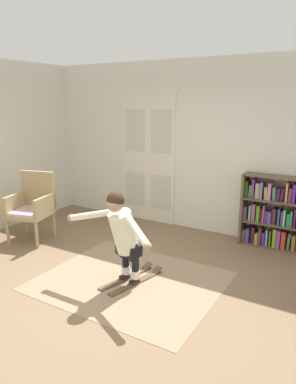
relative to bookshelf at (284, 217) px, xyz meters
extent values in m
plane|color=#7C6147|center=(-1.50, -2.39, -0.51)|extent=(7.20, 7.20, 0.00)
cube|color=silver|center=(-1.50, 0.21, 0.94)|extent=(6.00, 0.10, 2.90)
cube|color=beige|center=(-2.76, 0.16, 0.67)|extent=(0.55, 0.04, 2.35)
cube|color=beige|center=(-2.76, 0.14, 1.19)|extent=(0.41, 0.01, 0.76)
cube|color=beige|center=(-2.76, 0.14, 0.08)|extent=(0.41, 0.01, 0.64)
cube|color=beige|center=(-2.21, 0.16, 0.67)|extent=(0.55, 0.04, 2.35)
cube|color=beige|center=(-2.21, 0.14, 1.19)|extent=(0.41, 0.01, 0.76)
cube|color=beige|center=(-2.21, 0.14, 0.08)|extent=(0.41, 0.01, 0.64)
cube|color=beige|center=(-2.48, 0.16, 1.89)|extent=(1.22, 0.04, 0.10)
cube|color=#987B5F|center=(-1.42, -2.07, -0.50)|extent=(2.21, 1.84, 0.01)
cube|color=brown|center=(-0.62, 0.00, 0.06)|extent=(0.04, 0.30, 1.13)
cube|color=brown|center=(0.03, 0.00, -0.50)|extent=(1.30, 0.30, 0.02)
cube|color=brown|center=(0.03, 0.00, -0.13)|extent=(1.30, 0.30, 0.02)
cube|color=brown|center=(0.03, 0.00, 0.24)|extent=(1.30, 0.30, 0.02)
cube|color=brown|center=(0.03, 0.00, 0.61)|extent=(1.30, 0.30, 0.02)
cube|color=brown|center=(-0.57, -0.01, -0.39)|extent=(0.07, 0.16, 0.21)
cube|color=#3B468E|center=(-0.50, -0.01, -0.37)|extent=(0.05, 0.23, 0.24)
cube|color=#52192B|center=(-0.43, -0.01, -0.36)|extent=(0.06, 0.15, 0.26)
cube|color=olive|center=(-0.36, -0.02, -0.40)|extent=(0.05, 0.22, 0.18)
cube|color=brown|center=(-0.31, 0.00, -0.35)|extent=(0.03, 0.22, 0.28)
cube|color=purple|center=(-0.26, 0.00, -0.38)|extent=(0.04, 0.19, 0.20)
cube|color=#52D2CC|center=(-0.22, 0.00, -0.36)|extent=(0.03, 0.16, 0.25)
cube|color=brown|center=(-0.16, -0.01, -0.36)|extent=(0.03, 0.18, 0.25)
cube|color=#82B521|center=(-0.10, 0.00, -0.34)|extent=(0.05, 0.20, 0.30)
cube|color=purple|center=(-0.04, 0.00, -0.34)|extent=(0.05, 0.24, 0.29)
cube|color=red|center=(0.04, -0.01, -0.35)|extent=(0.06, 0.19, 0.28)
cube|color=teal|center=(0.11, 0.01, -0.36)|extent=(0.05, 0.14, 0.26)
cube|color=#AB6521|center=(0.18, 0.01, -0.36)|extent=(0.05, 0.21, 0.25)
cube|color=#513C61|center=(-0.57, 0.00, -0.01)|extent=(0.06, 0.18, 0.21)
cube|color=#6FBD71|center=(-0.50, 0.01, 0.00)|extent=(0.03, 0.17, 0.24)
cube|color=#A14F81|center=(-0.45, 0.02, 0.02)|extent=(0.06, 0.18, 0.27)
cube|color=#3E9B19|center=(-0.37, 0.01, 0.01)|extent=(0.05, 0.24, 0.26)
cube|color=maroon|center=(-0.33, 0.00, -0.01)|extent=(0.03, 0.17, 0.21)
cube|color=#A7547C|center=(-0.29, 0.00, 0.02)|extent=(0.03, 0.16, 0.27)
cube|color=#623381|center=(-0.25, 0.01, -0.02)|extent=(0.04, 0.16, 0.19)
cube|color=#6548A1|center=(-0.20, 0.00, -0.03)|extent=(0.05, 0.18, 0.18)
cube|color=#51272B|center=(-0.14, 0.02, 0.00)|extent=(0.06, 0.17, 0.24)
cube|color=#335C8B|center=(-0.07, -0.01, 0.01)|extent=(0.03, 0.15, 0.25)
cube|color=#4E296F|center=(-0.01, -0.01, -0.01)|extent=(0.03, 0.21, 0.22)
cube|color=#78AF6C|center=(0.02, 0.00, 0.01)|extent=(0.03, 0.24, 0.26)
cube|color=teal|center=(0.07, 0.00, -0.02)|extent=(0.05, 0.17, 0.20)
cube|color=green|center=(0.12, -0.01, 0.01)|extent=(0.03, 0.17, 0.25)
cube|color=#5F115A|center=(0.17, -0.01, 0.03)|extent=(0.03, 0.24, 0.29)
cube|color=#2D4E14|center=(-0.58, 0.00, 0.38)|extent=(0.06, 0.16, 0.25)
cube|color=#487E43|center=(-0.52, 0.01, 0.35)|extent=(0.06, 0.15, 0.20)
cube|color=purple|center=(-0.47, 0.00, 0.40)|extent=(0.03, 0.20, 0.30)
cube|color=#959A59|center=(-0.41, -0.01, 0.37)|extent=(0.06, 0.17, 0.24)
cube|color=#736FB6|center=(-0.35, -0.02, 0.38)|extent=(0.04, 0.16, 0.26)
cube|color=#A3923D|center=(-0.28, -0.01, 0.35)|extent=(0.06, 0.17, 0.19)
cube|color=pink|center=(-0.23, 0.01, 0.38)|extent=(0.04, 0.23, 0.26)
cube|color=#4A7C67|center=(-0.17, 0.01, 0.35)|extent=(0.06, 0.14, 0.20)
cube|color=#392058|center=(-0.10, 0.02, 0.34)|extent=(0.05, 0.15, 0.19)
cube|color=#4C1331|center=(-0.04, 0.02, 0.35)|extent=(0.06, 0.18, 0.20)
cube|color=tan|center=(0.02, 0.01, 0.40)|extent=(0.03, 0.24, 0.30)
cube|color=brown|center=(0.07, 0.00, 0.36)|extent=(0.05, 0.21, 0.22)
cube|color=#6124AF|center=(0.12, 0.01, 0.39)|extent=(0.04, 0.21, 0.28)
cylinder|color=tan|center=(-3.75, -2.05, -0.30)|extent=(0.06, 0.06, 0.42)
cylinder|color=tan|center=(-3.25, -1.92, -0.30)|extent=(0.06, 0.06, 0.42)
cylinder|color=tan|center=(-3.88, -1.55, -0.30)|extent=(0.06, 0.06, 0.42)
cylinder|color=tan|center=(-3.38, -1.41, -0.30)|extent=(0.06, 0.06, 0.42)
cube|color=tan|center=(-3.57, -1.73, -0.06)|extent=(0.73, 0.73, 0.06)
cube|color=#E5ABC6|center=(-3.57, -1.73, -0.01)|extent=(0.66, 0.66, 0.04)
cube|color=tan|center=(-3.63, -1.47, 0.29)|extent=(0.60, 0.21, 0.60)
cube|color=tan|center=(-3.83, -1.80, 0.11)|extent=(0.20, 0.56, 0.28)
cube|color=tan|center=(-3.30, -1.66, 0.11)|extent=(0.20, 0.56, 0.28)
cube|color=brown|center=(-1.50, -2.05, -0.49)|extent=(0.28, 0.85, 0.01)
cube|color=brown|center=(-1.42, -1.66, -0.46)|extent=(0.11, 0.13, 0.06)
cube|color=black|center=(-1.51, -2.07, -0.47)|extent=(0.11, 0.13, 0.04)
cube|color=brown|center=(-1.33, -2.09, -0.49)|extent=(0.28, 0.85, 0.01)
cube|color=brown|center=(-1.24, -1.70, -0.46)|extent=(0.11, 0.13, 0.06)
cube|color=black|center=(-1.33, -2.10, -0.47)|extent=(0.11, 0.13, 0.04)
cylinder|color=white|center=(-1.50, -2.05, -0.38)|extent=(0.13, 0.13, 0.10)
cylinder|color=black|center=(-1.50, -2.05, -0.18)|extent=(0.11, 0.11, 0.30)
cylinder|color=black|center=(-1.51, -2.07, -0.07)|extent=(0.13, 0.13, 0.22)
cylinder|color=white|center=(-1.33, -2.09, -0.38)|extent=(0.13, 0.13, 0.10)
cylinder|color=black|center=(-1.33, -2.09, -0.18)|extent=(0.11, 0.11, 0.30)
cylinder|color=black|center=(-1.33, -2.11, -0.07)|extent=(0.13, 0.13, 0.22)
cube|color=black|center=(-1.42, -2.09, -0.07)|extent=(0.33, 0.24, 0.14)
cylinder|color=#EAEECE|center=(-1.44, -2.16, 0.18)|extent=(0.36, 0.47, 0.58)
sphere|color=tan|center=(-1.47, -2.29, 0.56)|extent=(0.24, 0.24, 0.20)
sphere|color=#382619|center=(-1.47, -2.28, 0.60)|extent=(0.25, 0.25, 0.21)
cylinder|color=#EAEECE|center=(-1.88, -2.25, 0.34)|extent=(0.59, 0.18, 0.22)
sphere|color=tan|center=(-2.16, -2.30, 0.27)|extent=(0.11, 0.11, 0.09)
cylinder|color=#EAEECE|center=(-1.08, -2.43, 0.34)|extent=(0.52, 0.40, 0.22)
sphere|color=tan|center=(-0.85, -2.59, 0.27)|extent=(0.11, 0.11, 0.09)
camera|label=1|loc=(0.90, -5.51, 1.70)|focal=33.71mm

